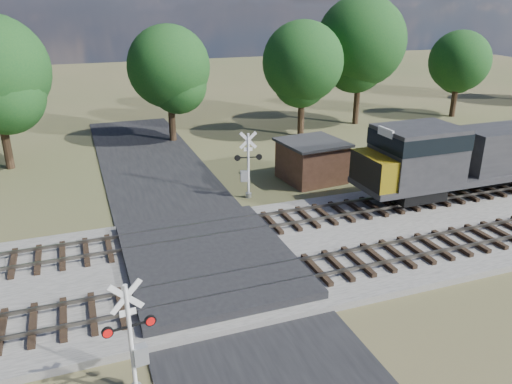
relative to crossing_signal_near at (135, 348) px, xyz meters
name	(u,v)px	position (x,y,z in m)	size (l,w,h in m)	color
ground	(212,271)	(3.95, 6.07, -1.60)	(160.00, 160.00, 0.00)	#45512B
ballast_bed	(401,229)	(13.95, 6.57, -1.45)	(140.00, 10.00, 0.30)	gray
road	(212,271)	(3.95, 6.07, -1.56)	(7.00, 60.00, 0.08)	black
crossing_panel	(209,260)	(3.95, 6.57, -1.28)	(7.00, 9.00, 0.62)	#262628
track_near	(297,273)	(7.07, 4.07, -1.18)	(140.00, 2.60, 0.33)	black
track_far	(256,225)	(7.07, 9.07, -1.18)	(140.00, 2.60, 0.33)	black
crossing_signal_near	(135,348)	(0.00, 0.00, 0.00)	(1.55, 0.36, 3.84)	silver
crossing_signal_far	(247,171)	(8.22, 13.66, 0.07)	(1.61, 0.42, 4.01)	silver
equipment_shed	(312,160)	(13.14, 15.16, -0.28)	(4.20, 4.20, 2.60)	#452B1D
treeline	(254,56)	(13.62, 27.30, 5.04)	(83.19, 12.02, 11.43)	black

